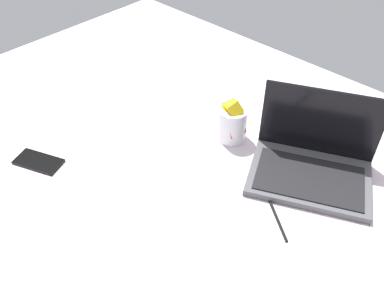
% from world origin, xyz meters
% --- Properties ---
extents(bed_mattress, '(1.80, 1.40, 0.18)m').
position_xyz_m(bed_mattress, '(0.00, 0.00, 0.09)').
color(bed_mattress, silver).
rests_on(bed_mattress, ground).
extents(laptop, '(0.40, 0.35, 0.23)m').
position_xyz_m(laptop, '(0.39, 0.17, 0.22)').
color(laptop, '#4C4C51').
rests_on(laptop, bed_mattress).
extents(snack_cup, '(0.11, 0.09, 0.15)m').
position_xyz_m(snack_cup, '(0.12, 0.13, 0.24)').
color(snack_cup, silver).
rests_on(snack_cup, bed_mattress).
extents(cell_phone, '(0.16, 0.12, 0.01)m').
position_xyz_m(cell_phone, '(-0.21, -0.35, 0.18)').
color(cell_phone, black).
rests_on(cell_phone, bed_mattress).
extents(charger_cable, '(0.14, 0.11, 0.01)m').
position_xyz_m(charger_cable, '(0.41, -0.03, 0.18)').
color(charger_cable, black).
rests_on(charger_cable, bed_mattress).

